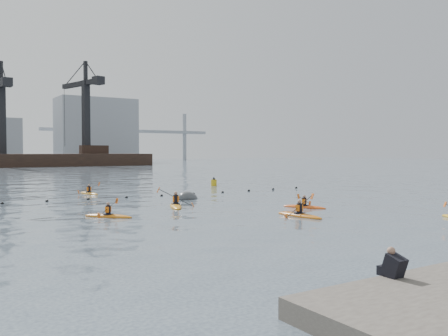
{
  "coord_description": "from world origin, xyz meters",
  "views": [
    {
      "loc": [
        -15.49,
        -13.55,
        3.69
      ],
      "look_at": [
        -1.92,
        7.96,
        2.8
      ],
      "focal_mm": 38.0,
      "sensor_mm": 36.0,
      "label": 1
    }
  ],
  "objects": [
    {
      "name": "ground",
      "position": [
        0.0,
        0.0,
        0.0
      ],
      "size": [
        400.0,
        400.0,
        0.0
      ],
      "primitive_type": "plane",
      "color": "#363F4E",
      "rests_on": "ground"
    },
    {
      "name": "kayaker_3",
      "position": [
        -1.45,
        14.72,
        0.11
      ],
      "size": [
        2.4,
        3.61,
        1.47
      ],
      "rotation": [
        0.0,
        0.0,
        -0.39
      ],
      "color": "orange",
      "rests_on": "ground"
    },
    {
      "name": "float_line",
      "position": [
        -0.5,
        22.53,
        0.03
      ],
      "size": [
        33.24,
        0.73,
        0.24
      ],
      "color": "black",
      "rests_on": "ground"
    },
    {
      "name": "mooring_buoy",
      "position": [
        1.76,
        19.05,
        0.0
      ],
      "size": [
        2.79,
        2.56,
        1.59
      ],
      "primitive_type": "ellipsoid",
      "rotation": [
        0.0,
        0.21,
        0.64
      ],
      "color": "#373A3C",
      "rests_on": "ground"
    },
    {
      "name": "kayaker_2",
      "position": [
        -6.86,
        12.32,
        0.09
      ],
      "size": [
        2.4,
        2.66,
        1.09
      ],
      "rotation": [
        0.0,
        0.0,
        0.71
      ],
      "color": "orange",
      "rests_on": "ground"
    },
    {
      "name": "nav_buoy",
      "position": [
        10.65,
        29.93,
        0.34
      ],
      "size": [
        0.62,
        0.62,
        1.14
      ],
      "color": "gold",
      "rests_on": "ground"
    },
    {
      "name": "kayaker_4",
      "position": [
        5.43,
        9.75,
        0.09
      ],
      "size": [
        1.91,
        2.96,
        1.1
      ],
      "rotation": [
        0.0,
        0.0,
        3.59
      ],
      "color": "#D44D14",
      "rests_on": "ground"
    },
    {
      "name": "kayaker_5",
      "position": [
        -3.54,
        27.36,
        0.09
      ],
      "size": [
        2.06,
        3.08,
        1.09
      ],
      "rotation": [
        0.0,
        0.0,
        0.19
      ],
      "color": "orange",
      "rests_on": "ground"
    },
    {
      "name": "kayaker_0",
      "position": [
        2.42,
        6.81,
        0.1
      ],
      "size": [
        2.35,
        3.39,
        1.38
      ],
      "rotation": [
        0.0,
        0.0,
        0.09
      ],
      "color": "#C16312",
      "rests_on": "ground"
    },
    {
      "name": "barge_pier",
      "position": [
        -0.22,
        110.0,
        1.89
      ],
      "size": [
        72.0,
        19.3,
        29.5
      ],
      "color": "black",
      "rests_on": "ground"
    }
  ]
}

